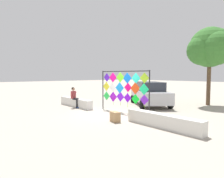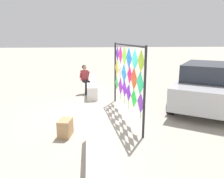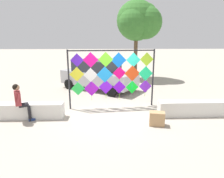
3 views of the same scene
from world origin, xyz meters
The scene contains 7 objects.
ground centered at (0.00, 0.00, 0.00)m, with size 120.00×120.00×0.00m, color #ADA393.
plaza_ledge_left centered at (-3.77, -0.21, 0.30)m, with size 3.76×0.47×0.61m, color silver.
plaza_ledge_right centered at (3.77, -0.21, 0.30)m, with size 3.76×0.47×0.61m, color silver.
kite_display_rack centered at (0.08, 0.98, 1.61)m, with size 3.81×0.41×2.60m.
seated_vendor centered at (-3.36, -0.53, 0.85)m, with size 0.70×0.61×1.46m.
parked_car centered at (-0.65, 4.41, 0.91)m, with size 4.92×4.25×1.79m.
cardboard_box_large centered at (1.59, -1.07, 0.25)m, with size 0.53×0.33×0.50m, color tan.
Camera 2 is at (7.55, -0.36, 2.78)m, focal length 34.76 mm.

